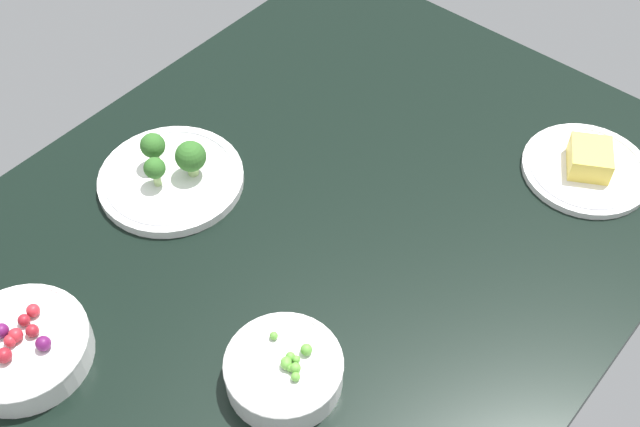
{
  "coord_description": "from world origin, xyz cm",
  "views": [
    {
      "loc": [
        58.98,
        50.03,
        96.73
      ],
      "look_at": [
        0.0,
        0.0,
        6.0
      ],
      "focal_mm": 44.93,
      "sensor_mm": 36.0,
      "label": 1
    }
  ],
  "objects_px": {
    "plate_broccoli": "(171,175)",
    "bowl_berries": "(22,347)",
    "bowl_peas": "(284,370)",
    "plate_cheese": "(587,166)"
  },
  "relations": [
    {
      "from": "plate_cheese",
      "to": "bowl_berries",
      "type": "distance_m",
      "value": 0.88
    },
    {
      "from": "bowl_peas",
      "to": "bowl_berries",
      "type": "xyz_separation_m",
      "value": [
        0.19,
        -0.28,
        -0.0
      ]
    },
    {
      "from": "plate_broccoli",
      "to": "bowl_berries",
      "type": "xyz_separation_m",
      "value": [
        0.34,
        0.08,
        0.01
      ]
    },
    {
      "from": "plate_cheese",
      "to": "plate_broccoli",
      "type": "distance_m",
      "value": 0.66
    },
    {
      "from": "bowl_peas",
      "to": "plate_cheese",
      "type": "height_order",
      "value": "bowl_peas"
    },
    {
      "from": "bowl_berries",
      "to": "plate_cheese",
      "type": "bearing_deg",
      "value": 152.83
    },
    {
      "from": "bowl_peas",
      "to": "plate_cheese",
      "type": "distance_m",
      "value": 0.6
    },
    {
      "from": "bowl_peas",
      "to": "bowl_berries",
      "type": "distance_m",
      "value": 0.34
    },
    {
      "from": "plate_cheese",
      "to": "bowl_peas",
      "type": "bearing_deg",
      "value": -11.34
    },
    {
      "from": "plate_broccoli",
      "to": "bowl_berries",
      "type": "bearing_deg",
      "value": 13.91
    }
  ]
}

